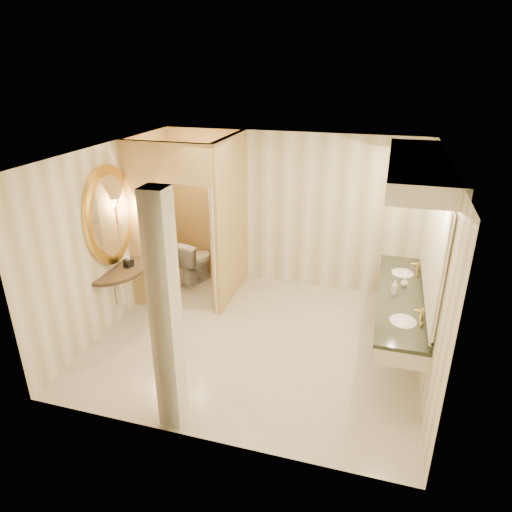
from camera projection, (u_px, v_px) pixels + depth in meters
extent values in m
plane|color=silver|center=(257.00, 339.00, 6.67)|extent=(4.50, 4.50, 0.00)
plane|color=white|center=(257.00, 154.00, 5.61)|extent=(4.50, 4.50, 0.00)
cube|color=white|center=(289.00, 211.00, 7.90)|extent=(4.50, 0.02, 2.70)
cube|color=white|center=(199.00, 332.00, 4.37)|extent=(4.50, 0.02, 2.70)
cube|color=white|center=(110.00, 238.00, 6.72)|extent=(0.02, 4.00, 2.70)
cube|color=white|center=(434.00, 275.00, 5.56)|extent=(0.02, 4.00, 2.70)
cube|color=tan|center=(231.00, 220.00, 7.45)|extent=(0.10, 1.50, 2.70)
cube|color=tan|center=(147.00, 229.00, 7.08)|extent=(0.65, 0.10, 2.70)
cube|color=tan|center=(185.00, 164.00, 6.48)|extent=(0.80, 0.10, 0.60)
cube|color=white|center=(214.00, 245.00, 7.27)|extent=(0.37, 0.75, 2.10)
cylinder|color=gold|center=(143.00, 218.00, 6.93)|extent=(0.03, 0.03, 0.30)
cone|color=white|center=(142.00, 205.00, 6.86)|extent=(0.14, 0.14, 0.14)
cube|color=white|center=(401.00, 304.00, 6.15)|extent=(0.60, 2.59, 0.24)
cube|color=black|center=(403.00, 296.00, 6.11)|extent=(0.64, 2.63, 0.05)
cube|color=black|center=(425.00, 294.00, 6.01)|extent=(0.03, 2.59, 0.10)
ellipsoid|color=white|center=(403.00, 324.00, 5.49)|extent=(0.40, 0.44, 0.15)
cylinder|color=gold|center=(422.00, 317.00, 5.39)|extent=(0.03, 0.03, 0.22)
ellipsoid|color=white|center=(402.00, 276.00, 6.73)|extent=(0.40, 0.44, 0.15)
cylinder|color=gold|center=(418.00, 269.00, 6.63)|extent=(0.03, 0.03, 0.22)
cube|color=white|center=(434.00, 239.00, 5.70)|extent=(0.03, 2.59, 1.40)
cube|color=white|center=(421.00, 167.00, 5.42)|extent=(0.75, 2.79, 0.22)
cylinder|color=black|center=(115.00, 269.00, 6.90)|extent=(1.13, 1.13, 0.05)
cube|color=white|center=(120.00, 287.00, 7.00)|extent=(0.10, 0.10, 0.60)
cylinder|color=gold|center=(109.00, 216.00, 6.56)|extent=(0.07, 1.13, 1.13)
cylinder|color=white|center=(111.00, 216.00, 6.55)|extent=(0.02, 0.91, 0.91)
cube|color=white|center=(166.00, 315.00, 4.67)|extent=(0.25, 0.25, 2.70)
cube|color=black|center=(128.00, 263.00, 6.90)|extent=(0.15, 0.15, 0.12)
imported|color=white|center=(194.00, 261.00, 8.28)|extent=(0.60, 0.87, 0.82)
imported|color=beige|center=(394.00, 287.00, 6.17)|extent=(0.06, 0.06, 0.12)
imported|color=silver|center=(405.00, 282.00, 6.28)|extent=(0.14, 0.14, 0.13)
imported|color=#C6B28C|center=(395.00, 288.00, 6.05)|extent=(0.10, 0.10, 0.20)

